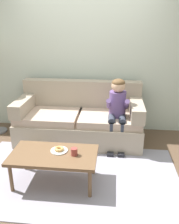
{
  "coord_description": "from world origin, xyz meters",
  "views": [
    {
      "loc": [
        0.49,
        -2.82,
        1.91
      ],
      "look_at": [
        0.13,
        0.45,
        0.65
      ],
      "focal_mm": 38.25,
      "sensor_mm": 36.0,
      "label": 1
    }
  ],
  "objects_px": {
    "coffee_table": "(54,157)",
    "mug": "(74,152)",
    "person_child": "(117,107)",
    "couch": "(80,120)",
    "toy_controller": "(33,157)",
    "donut": "(59,149)"
  },
  "relations": [
    {
      "from": "toy_controller",
      "to": "mug",
      "type": "bearing_deg",
      "value": -41.95
    },
    {
      "from": "coffee_table",
      "to": "mug",
      "type": "bearing_deg",
      "value": -0.59
    },
    {
      "from": "person_child",
      "to": "toy_controller",
      "type": "bearing_deg",
      "value": -157.05
    },
    {
      "from": "coffee_table",
      "to": "person_child",
      "type": "height_order",
      "value": "person_child"
    },
    {
      "from": "couch",
      "to": "mug",
      "type": "relative_size",
      "value": 22.67
    },
    {
      "from": "donut",
      "to": "couch",
      "type": "bearing_deg",
      "value": 85.77
    },
    {
      "from": "coffee_table",
      "to": "toy_controller",
      "type": "distance_m",
      "value": 0.77
    },
    {
      "from": "donut",
      "to": "mug",
      "type": "height_order",
      "value": "mug"
    },
    {
      "from": "couch",
      "to": "toy_controller",
      "type": "distance_m",
      "value": 0.99
    },
    {
      "from": "coffee_table",
      "to": "donut",
      "type": "bearing_deg",
      "value": 51.11
    },
    {
      "from": "couch",
      "to": "person_child",
      "type": "distance_m",
      "value": 0.73
    },
    {
      "from": "couch",
      "to": "coffee_table",
      "type": "relative_size",
      "value": 1.94
    },
    {
      "from": "coffee_table",
      "to": "person_child",
      "type": "xyz_separation_m",
      "value": [
        0.76,
        1.02,
        0.3
      ]
    },
    {
      "from": "couch",
      "to": "toy_controller",
      "type": "height_order",
      "value": "couch"
    },
    {
      "from": "donut",
      "to": "toy_controller",
      "type": "bearing_deg",
      "value": 139.48
    },
    {
      "from": "couch",
      "to": "coffee_table",
      "type": "distance_m",
      "value": 1.24
    },
    {
      "from": "couch",
      "to": "person_child",
      "type": "height_order",
      "value": "person_child"
    },
    {
      "from": "person_child",
      "to": "toy_controller",
      "type": "relative_size",
      "value": 4.87
    },
    {
      "from": "coffee_table",
      "to": "donut",
      "type": "relative_size",
      "value": 8.74
    },
    {
      "from": "couch",
      "to": "donut",
      "type": "height_order",
      "value": "couch"
    },
    {
      "from": "coffee_table",
      "to": "person_child",
      "type": "distance_m",
      "value": 1.31
    },
    {
      "from": "person_child",
      "to": "donut",
      "type": "relative_size",
      "value": 9.18
    }
  ]
}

